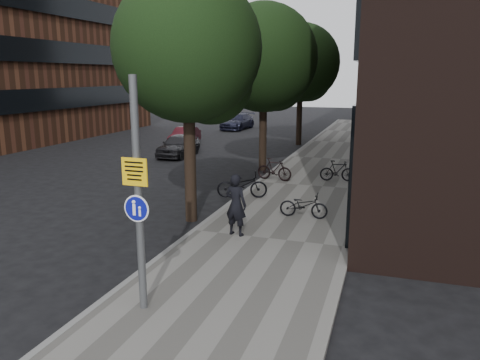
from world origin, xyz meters
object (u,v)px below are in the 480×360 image
at_px(pedestrian, 236,205).
at_px(parked_bike_facade_near, 304,205).
at_px(parked_car_near, 178,145).
at_px(signpost, 138,196).

distance_m(pedestrian, parked_bike_facade_near, 2.73).
relative_size(parked_bike_facade_near, parked_car_near, 0.41).
bearing_deg(parked_car_near, signpost, -69.26).
height_order(signpost, pedestrian, signpost).
height_order(signpost, parked_car_near, signpost).
distance_m(pedestrian, parked_car_near, 14.22).
distance_m(parked_bike_facade_near, parked_car_near, 13.35).
bearing_deg(parked_car_near, pedestrian, -60.66).
xyz_separation_m(signpost, parked_bike_facade_near, (1.86, 6.77, -1.83)).
xyz_separation_m(pedestrian, parked_bike_facade_near, (1.50, 2.23, -0.48)).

